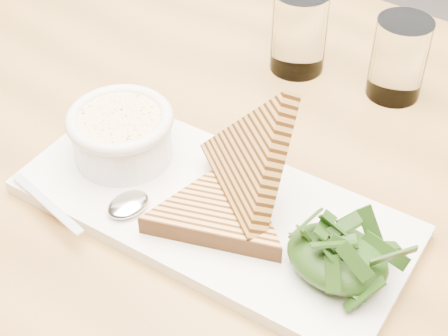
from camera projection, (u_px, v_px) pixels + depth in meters
The scene contains 15 objects.
floor at pixel (230, 325), 1.49m from camera, with size 6.00×6.00×0.00m, color slate.
table_top at pixel (260, 183), 0.78m from camera, with size 1.27×0.85×0.04m, color #A6793A.
table_leg_bl at pixel (115, 103), 1.50m from camera, with size 0.06×0.06×0.70m, color #A6793A.
platter at pixel (213, 209), 0.71m from camera, with size 0.41×0.18×0.02m, color white.
soup_bowl at pixel (122, 139), 0.74m from camera, with size 0.11×0.11×0.04m, color white.
soup at pixel (120, 120), 0.73m from camera, with size 0.09×0.09×0.01m, color #F4E298.
bowl_rim at pixel (120, 119), 0.72m from camera, with size 0.12×0.12×0.01m, color white.
sandwich_flat at pixel (220, 211), 0.68m from camera, with size 0.16×0.16×0.02m, color gold, non-canonical shape.
sandwich_lean at pixel (250, 160), 0.67m from camera, with size 0.16×0.16×0.09m, color gold, non-canonical shape.
salad_base at pixel (337, 258), 0.63m from camera, with size 0.10×0.08×0.04m, color black.
arugula_pile at pixel (338, 252), 0.62m from camera, with size 0.11×0.10×0.05m, color #2D4D19, non-canonical shape.
spoon_bowl at pixel (128, 204), 0.69m from camera, with size 0.03×0.05×0.01m, color silver.
spoon_handle at pixel (47, 203), 0.70m from camera, with size 0.12×0.01×0.00m, color silver.
glass_near at pixel (299, 31), 0.87m from camera, with size 0.07×0.07×0.11m, color white.
glass_far at pixel (399, 58), 0.83m from camera, with size 0.07×0.07×0.10m, color white.
Camera 1 is at (0.47, -0.73, 1.26)m, focal length 55.00 mm.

